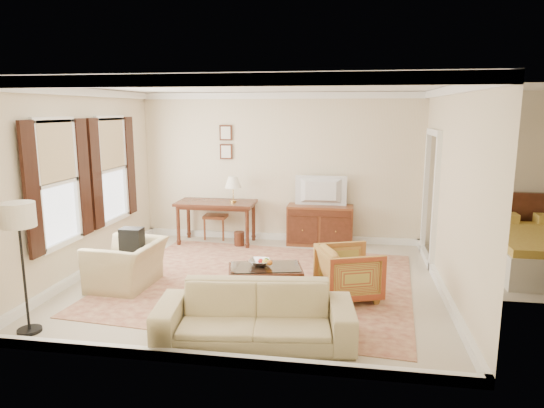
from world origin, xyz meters
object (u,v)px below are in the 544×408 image
(sideboard, at_px, (320,225))
(sofa, at_px, (255,305))
(writing_desk, at_px, (216,207))
(coffee_table, at_px, (265,273))
(striped_armchair, at_px, (349,270))
(tv, at_px, (321,182))
(club_armchair, at_px, (126,257))

(sideboard, bearing_deg, sofa, -96.30)
(writing_desk, height_order, coffee_table, writing_desk)
(coffee_table, distance_m, striped_armchair, 1.16)
(tv, distance_m, striped_armchair, 2.82)
(writing_desk, bearing_deg, sofa, -68.54)
(tv, bearing_deg, striped_armchair, 102.18)
(club_armchair, bearing_deg, tv, 138.87)
(striped_armchair, distance_m, sofa, 1.79)
(writing_desk, distance_m, tv, 2.07)
(sideboard, xyz_separation_m, tv, (0.00, -0.02, 0.85))
(writing_desk, relative_size, sofa, 0.69)
(writing_desk, xyz_separation_m, striped_armchair, (2.57, -2.45, -0.32))
(coffee_table, relative_size, club_armchair, 1.08)
(writing_desk, height_order, sideboard, writing_desk)
(striped_armchair, bearing_deg, coffee_table, 75.04)
(sideboard, xyz_separation_m, sofa, (-0.46, -4.13, 0.04))
(tv, xyz_separation_m, striped_armchair, (0.57, -2.64, -0.83))
(tv, bearing_deg, writing_desk, 5.34)
(writing_desk, height_order, tv, tv)
(coffee_table, height_order, striped_armchair, striped_armchair)
(coffee_table, bearing_deg, tv, 78.06)
(coffee_table, height_order, sofa, sofa)
(sideboard, height_order, club_armchair, club_armchair)
(sofa, bearing_deg, club_armchair, 140.45)
(sofa, bearing_deg, striped_armchair, 48.18)
(writing_desk, relative_size, striped_armchair, 1.89)
(tv, height_order, striped_armchair, tv)
(writing_desk, distance_m, sofa, 4.22)
(club_armchair, height_order, sofa, club_armchair)
(sideboard, distance_m, club_armchair, 3.80)
(writing_desk, xyz_separation_m, sideboard, (2.00, 0.21, -0.33))
(writing_desk, bearing_deg, coffee_table, -61.01)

